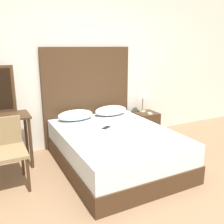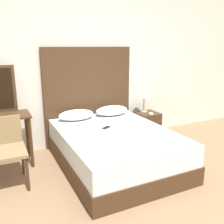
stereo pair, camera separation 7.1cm
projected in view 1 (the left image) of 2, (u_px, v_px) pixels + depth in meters
name	position (u px, v px, depth m)	size (l,w,h in m)	color
ground_plane	(171.00, 208.00, 2.66)	(16.00, 16.00, 0.00)	#8C6B4C
wall_back	(89.00, 65.00, 4.23)	(10.00, 0.06, 2.70)	silver
bed	(115.00, 148.00, 3.56)	(1.48, 1.95, 0.52)	#422B19
headboard	(88.00, 97.00, 4.28)	(1.55, 0.05, 1.66)	#422B19
pillow_left	(75.00, 115.00, 3.99)	(0.57, 0.34, 0.16)	silver
pillow_right	(111.00, 110.00, 4.27)	(0.57, 0.34, 0.16)	silver
phone_on_bed	(106.00, 128.00, 3.62)	(0.16, 0.14, 0.01)	black
nightstand	(145.00, 125.00, 4.65)	(0.40, 0.38, 0.48)	#422B19
table_lamp	(143.00, 94.00, 4.55)	(0.24, 0.24, 0.43)	tan
phone_on_nightstand	(150.00, 113.00, 4.51)	(0.12, 0.17, 0.01)	#B7B7BC
chair	(6.00, 147.00, 3.01)	(0.44, 0.51, 0.82)	olive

